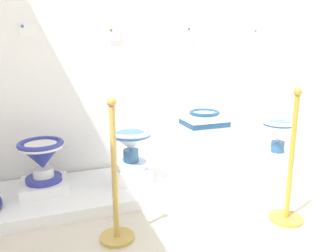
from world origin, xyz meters
name	(u,v)px	position (x,y,z in m)	size (l,w,h in m)	color
wall_back	(155,15)	(1.83, 2.58, 1.62)	(3.86, 0.06, 3.24)	white
display_platform	(172,179)	(1.83, 2.11, 0.05)	(3.14, 0.83, 0.10)	white
plinth_block_rightmost	(45,186)	(0.67, 2.18, 0.14)	(0.39, 0.37, 0.08)	white
antique_toilet_rightmost	(42,156)	(0.67, 2.18, 0.41)	(0.38, 0.38, 0.36)	#2D3593
plinth_block_pale_glazed	(132,175)	(1.42, 2.10, 0.16)	(0.31, 0.29, 0.13)	white
antique_toilet_pale_glazed	(131,143)	(1.42, 2.10, 0.47)	(0.38, 0.38, 0.36)	silver
plinth_block_slender_white	(203,162)	(2.20, 2.18, 0.15)	(0.32, 0.32, 0.11)	white
antique_toilet_slender_white	(204,134)	(2.20, 2.18, 0.46)	(0.40, 0.34, 0.48)	white
plinth_block_tall_cobalt	(277,159)	(3.02, 2.04, 0.13)	(0.32, 0.28, 0.07)	white
antique_toilet_tall_cobalt	(279,132)	(3.02, 2.04, 0.43)	(0.36, 0.36, 0.39)	white
info_placard_first	(28,30)	(0.65, 2.54, 1.45)	(0.14, 0.01, 0.11)	white
info_placard_second	(115,34)	(1.41, 2.54, 1.43)	(0.11, 0.01, 0.12)	white
info_placard_third	(192,33)	(2.22, 2.54, 1.45)	(0.10, 0.01, 0.14)	white
info_placard_fourth	(258,34)	(3.04, 2.54, 1.44)	(0.11, 0.01, 0.13)	white
stanchion_post_near_left	(115,198)	(1.12, 1.37, 0.31)	(0.24, 0.24, 1.00)	#BD9845
stanchion_post_near_right	(289,183)	(2.40, 1.16, 0.30)	(0.26, 0.26, 1.03)	#B69130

